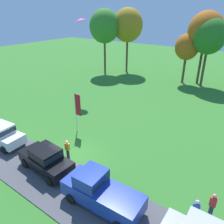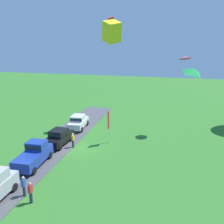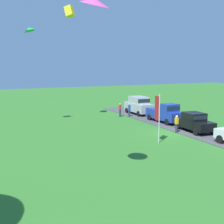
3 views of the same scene
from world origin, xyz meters
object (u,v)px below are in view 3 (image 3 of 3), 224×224
object	(u,v)px
car_sedan_far_end	(194,121)
person_watching_sky	(120,110)
car_suv_by_flagpole	(139,105)
person_on_lawn	(177,124)
car_pickup_mid_row	(166,113)
kite_diamond_trailing_tail	(29,29)
flag_banner	(158,112)
kite_delta_topmost	(95,2)
kite_box_near_flag	(69,11)
person_beside_suv	(129,110)

from	to	relation	value
car_sedan_far_end	person_watching_sky	distance (m)	11.15
car_suv_by_flagpole	person_on_lawn	bearing A→B (deg)	169.38
car_sedan_far_end	person_on_lawn	size ratio (longest dim) A/B	2.63
car_sedan_far_end	car_pickup_mid_row	world-z (taller)	car_pickup_mid_row
person_watching_sky	kite_diamond_trailing_tail	xyz separation A→B (m)	(-0.87, 10.94, 9.20)
flag_banner	kite_diamond_trailing_tail	xyz separation A→B (m)	(11.86, 8.26, 7.47)
kite_diamond_trailing_tail	kite_delta_topmost	size ratio (longest dim) A/B	0.65
person_on_lawn	kite_box_near_flag	world-z (taller)	kite_box_near_flag
car_suv_by_flagpole	kite_box_near_flag	distance (m)	14.37
car_suv_by_flagpole	person_beside_suv	world-z (taller)	car_suv_by_flagpole
kite_delta_topmost	car_sedan_far_end	bearing A→B (deg)	-57.76
car_sedan_far_end	person_watching_sky	world-z (taller)	car_sedan_far_end
kite_delta_topmost	flag_banner	bearing A→B (deg)	-50.83
person_on_lawn	kite_delta_topmost	size ratio (longest dim) A/B	1.10
car_sedan_far_end	kite_diamond_trailing_tail	distance (m)	19.18
person_watching_sky	flag_banner	world-z (taller)	flag_banner
person_on_lawn	car_sedan_far_end	bearing A→B (deg)	-100.08
person_beside_suv	kite_delta_topmost	distance (m)	23.82
kite_box_near_flag	person_beside_suv	bearing A→B (deg)	-95.42
car_sedan_far_end	kite_delta_topmost	xyz separation A→B (m)	(-8.57, 13.59, 8.61)
kite_delta_topmost	car_suv_by_flagpole	bearing A→B (deg)	-34.73
car_pickup_mid_row	kite_box_near_flag	size ratio (longest dim) A/B	4.51
person_on_lawn	flag_banner	size ratio (longest dim) A/B	0.42
car_sedan_far_end	person_watching_sky	size ratio (longest dim) A/B	2.63
car_suv_by_flagpole	kite_box_near_flag	size ratio (longest dim) A/B	4.11
car_sedan_far_end	person_on_lawn	bearing A→B (deg)	79.92
person_watching_sky	car_sedan_far_end	bearing A→B (deg)	-165.74
kite_box_near_flag	car_suv_by_flagpole	bearing A→B (deg)	-86.78
person_beside_suv	kite_diamond_trailing_tail	bearing A→B (deg)	91.12
car_sedan_far_end	person_watching_sky	xyz separation A→B (m)	(10.81, 2.75, -0.16)
person_watching_sky	person_on_lawn	distance (m)	10.52
kite_diamond_trailing_tail	kite_box_near_flag	distance (m)	5.26
car_pickup_mid_row	person_beside_suv	world-z (taller)	car_pickup_mid_row
person_watching_sky	kite_box_near_flag	bearing A→B (deg)	89.56
person_watching_sky	person_beside_suv	size ratio (longest dim) A/B	1.00
person_beside_suv	kite_delta_topmost	xyz separation A→B (m)	(-18.74, 11.80, 8.78)
car_suv_by_flagpole	car_pickup_mid_row	bearing A→B (deg)	179.74
car_suv_by_flagpole	person_watching_sky	size ratio (longest dim) A/B	2.70
car_sedan_far_end	kite_box_near_flag	distance (m)	18.04
person_beside_suv	kite_box_near_flag	distance (m)	13.51
car_sedan_far_end	flag_banner	size ratio (longest dim) A/B	1.09
car_sedan_far_end	flag_banner	bearing A→B (deg)	109.49
car_sedan_far_end	kite_diamond_trailing_tail	world-z (taller)	kite_diamond_trailing_tail
car_suv_by_flagpole	kite_delta_topmost	world-z (taller)	kite_delta_topmost
person_on_lawn	kite_diamond_trailing_tail	world-z (taller)	kite_diamond_trailing_tail
person_beside_suv	kite_diamond_trailing_tail	size ratio (longest dim) A/B	1.69
person_beside_suv	kite_delta_topmost	size ratio (longest dim) A/B	1.10
person_watching_sky	kite_diamond_trailing_tail	distance (m)	14.32
kite_delta_topmost	kite_box_near_flag	size ratio (longest dim) A/B	1.39
kite_diamond_trailing_tail	car_pickup_mid_row	bearing A→B (deg)	-109.06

